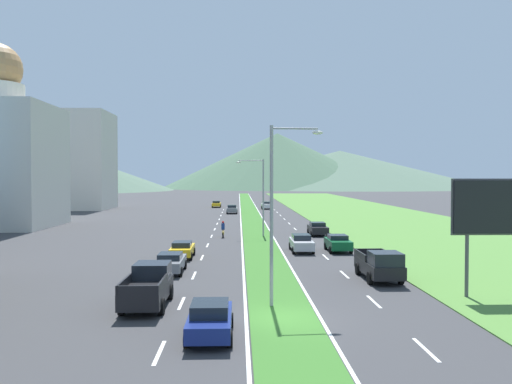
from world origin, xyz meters
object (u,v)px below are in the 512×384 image
Objects in this scene: street_lamp_near at (277,203)px; car_1 at (216,204)px; car_6 at (182,249)px; pickup_truck_0 at (148,286)px; street_lamp_mid at (260,192)px; car_0 at (210,319)px; car_7 at (318,229)px; car_3 at (170,262)px; billboard_roadside at (501,211)px; car_2 at (266,205)px; car_8 at (338,243)px; car_4 at (232,209)px; motorcycle_rider at (223,231)px; car_5 at (301,243)px; pickup_truck_1 at (380,265)px.

street_lamp_near reaches higher than car_1.
car_6 is 15.85m from pickup_truck_0.
street_lamp_mid reaches higher than car_0.
car_3 is at bearing -31.08° from car_7.
car_6 is 21.06m from car_7.
street_lamp_near is 1.41× the size of billboard_roadside.
street_lamp_mid is 17.28m from car_6.
car_7 is 0.82× the size of pickup_truck_0.
car_2 reaches higher than car_0.
car_8 reaches higher than car_1.
car_3 is at bearing -179.96° from car_1.
car_8 is at bearing -54.02° from car_3.
street_lamp_near is 2.22× the size of car_4.
motorcycle_rider is at bearing -11.48° from car_6.
car_8 is (13.61, -67.47, 0.04)m from car_1.
car_1 is at bearing 2.23° from car_0.
pickup_truck_0 is at bearing -179.93° from car_1.
street_lamp_mid is 13.09m from car_5.
billboard_roadside is at bearing 7.14° from street_lamp_near.
street_lamp_mid is at bearing 111.82° from billboard_roadside.
car_6 is at bearing -0.92° from car_3.
car_8 is at bearing -168.59° from car_1.
car_1 is at bearing 102.65° from billboard_roadside.
pickup_truck_0 is (-13.66, -31.93, 0.22)m from car_7.
car_7 is at bearing -164.02° from car_4.
car_5 is (3.61, 19.56, -4.53)m from street_lamp_near.
car_2 is at bearing -8.35° from car_3.
car_0 is 0.95× the size of car_3.
street_lamp_mid reaches higher than motorcycle_rider.
motorcycle_rider is at bearing -176.86° from car_1.
car_4 is at bearing -168.31° from car_8.
pickup_truck_0 is at bearing -66.20° from pickup_truck_1.
pickup_truck_1 is at bearing -66.20° from pickup_truck_0.
car_0 is 0.81× the size of pickup_truck_1.
car_4 reaches higher than car_8.
car_2 is at bearing -176.10° from car_7.
car_5 is at bearing -146.87° from motorcycle_rider.
car_0 is at bearing -157.12° from billboard_roadside.
street_lamp_near is 87.38m from car_1.
car_3 is 6.66m from car_6.
street_lamp_near is 7.48m from car_0.
car_0 is 0.99× the size of car_6.
car_1 is at bearing -170.24° from pickup_truck_1.
car_3 is (-7.11, -21.85, -4.27)m from street_lamp_mid.
motorcycle_rider is at bearing -168.42° from street_lamp_mid.
car_4 reaches higher than car_6.
car_2 is at bearing -7.37° from pickup_truck_0.
car_8 is at bearing -35.36° from pickup_truck_0.
street_lamp_mid reaches higher than car_3.
billboard_roadside is at bearing -67.12° from car_0.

